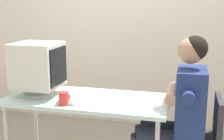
% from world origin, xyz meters
% --- Properties ---
extents(wall_back, '(8.00, 0.10, 3.00)m').
position_xyz_m(wall_back, '(0.30, 1.40, 1.50)').
color(wall_back, beige).
rests_on(wall_back, ground_plane).
extents(desk, '(1.36, 0.61, 0.74)m').
position_xyz_m(desk, '(0.00, 0.00, 0.68)').
color(desk, '#B7B7BC').
rests_on(desk, ground_plane).
extents(crt_monitor, '(0.38, 0.36, 0.45)m').
position_xyz_m(crt_monitor, '(-0.42, -0.02, 1.00)').
color(crt_monitor, silver).
rests_on(crt_monitor, desk).
extents(keyboard, '(0.16, 0.45, 0.03)m').
position_xyz_m(keyboard, '(-0.11, -0.01, 0.76)').
color(keyboard, beige).
rests_on(keyboard, desk).
extents(office_chair, '(0.42, 0.42, 0.82)m').
position_xyz_m(office_chair, '(0.92, 0.03, 0.48)').
color(office_chair, '#4C4C51').
rests_on(office_chair, ground_plane).
extents(person_seated, '(0.69, 0.58, 1.28)m').
position_xyz_m(person_seated, '(0.74, 0.03, 0.70)').
color(person_seated, navy).
rests_on(person_seated, ground_plane).
extents(desk_mug, '(0.08, 0.09, 0.10)m').
position_xyz_m(desk_mug, '(-0.11, -0.21, 0.79)').
color(desk_mug, red).
rests_on(desk_mug, desk).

